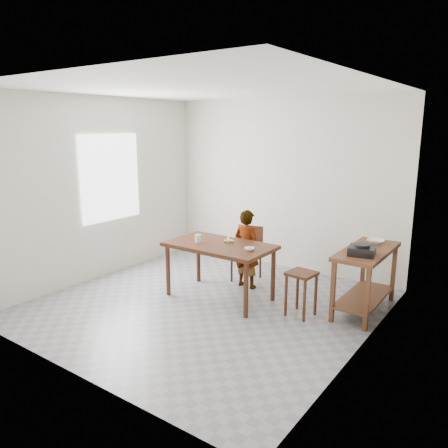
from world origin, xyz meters
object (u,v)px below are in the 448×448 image
Objects in this scene: child at (247,249)px; dining_chair at (246,254)px; prep_counter at (365,280)px; stool at (301,294)px; dining_table at (220,271)px.

dining_chair is at bearing -54.50° from child.
prep_counter is at bearing -173.49° from child.
child is 1.19m from stool.
child is (-1.64, -0.15, 0.16)m from prep_counter.
dining_table is 1.86m from prep_counter.
stool is at bearing 158.94° from child.
dining_chair is at bearing 150.93° from stool.
child is at bearing -67.41° from dining_chair.
child reaches higher than dining_chair.
dining_chair is at bearing 176.99° from prep_counter.
child is at bearing 157.50° from stool.
dining_table is 1.17× the size of prep_counter.
prep_counter is at bearing 22.15° from dining_table.
prep_counter reaches higher than dining_table.
dining_chair is at bearing 96.29° from dining_table.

